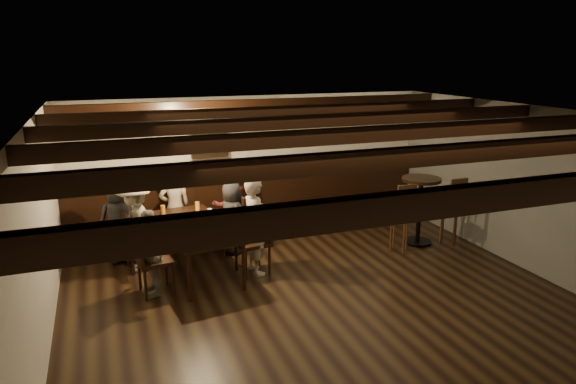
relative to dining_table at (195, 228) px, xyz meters
name	(u,v)px	position (x,y,z in m)	size (l,w,h in m)	color
room	(259,189)	(1.08, 0.32, 0.41)	(7.00, 7.00, 7.00)	black
dining_table	(195,228)	(0.00, 0.00, 0.00)	(1.10, 2.01, 0.72)	black
chair_left_near	(140,252)	(-0.77, 0.36, -0.39)	(0.45, 0.45, 0.89)	black
chair_left_far	(154,272)	(-0.66, -0.54, -0.36)	(0.50, 0.50, 0.98)	black
chair_right_near	(231,236)	(0.66, 0.54, -0.38)	(0.47, 0.47, 0.93)	black
chair_right_far	(254,253)	(0.77, -0.36, -0.36)	(0.51, 0.51, 0.99)	black
person_bench_left	(120,221)	(-1.01, 0.78, -0.01)	(0.64, 0.41, 1.30)	#28272A
person_bench_centre	(175,207)	(-0.13, 1.04, 0.03)	(0.51, 0.33, 1.39)	gray
person_bench_right	(230,205)	(0.78, 1.01, 0.00)	(0.64, 0.50, 1.31)	#5A231F
person_left_near	(136,225)	(-0.80, 0.35, 0.03)	(0.89, 0.51, 1.38)	gray
person_left_far	(151,252)	(-0.69, -0.54, -0.07)	(0.69, 0.29, 1.17)	gray
person_right_near	(232,217)	(0.69, 0.54, -0.07)	(0.58, 0.37, 1.18)	#27272A
person_right_far	(255,226)	(0.80, -0.35, 0.06)	(0.52, 0.34, 1.43)	#BBAD9E
pint_a	(163,210)	(-0.37, 0.66, 0.13)	(0.07, 0.07, 0.14)	#BF7219
pint_b	(197,206)	(0.17, 0.68, 0.13)	(0.07, 0.07, 0.14)	#BF7219
pint_c	(172,221)	(-0.31, 0.06, 0.13)	(0.07, 0.07, 0.14)	#BF7219
pint_d	(210,213)	(0.27, 0.24, 0.13)	(0.07, 0.07, 0.14)	silver
pint_e	(189,232)	(-0.16, -0.47, 0.13)	(0.07, 0.07, 0.14)	#BF7219
pint_f	(221,229)	(0.27, -0.52, 0.13)	(0.07, 0.07, 0.14)	silver
pint_g	(217,236)	(0.15, -0.79, 0.13)	(0.07, 0.07, 0.14)	#BF7219
plate_near	(200,241)	(-0.06, -0.71, 0.07)	(0.24, 0.24, 0.01)	white
plate_far	(214,228)	(0.22, -0.27, 0.07)	(0.24, 0.24, 0.01)	white
condiment_caddy	(196,222)	(0.01, -0.05, 0.12)	(0.15, 0.10, 0.12)	black
candle	(196,216)	(0.08, 0.31, 0.08)	(0.05, 0.05, 0.05)	beige
high_top_table	(420,201)	(3.72, -0.15, 0.08)	(0.64, 0.64, 1.13)	black
bar_stool_left	(400,226)	(3.21, -0.36, -0.23)	(0.36, 0.38, 1.15)	#3C2513
bar_stool_right	(449,218)	(4.22, -0.31, -0.23)	(0.36, 0.37, 1.15)	#3C2513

